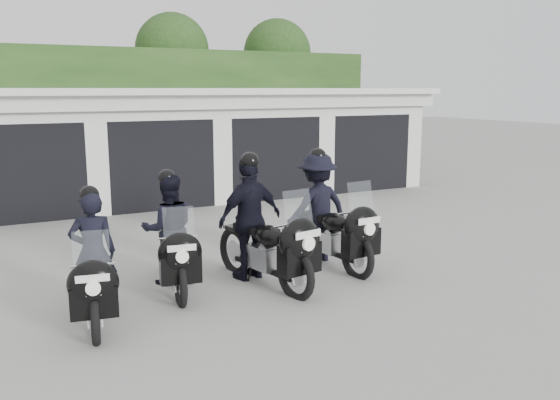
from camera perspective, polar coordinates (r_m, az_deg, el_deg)
name	(u,v)px	position (r m, az deg, el deg)	size (l,w,h in m)	color
ground	(260,269)	(9.92, -1.96, -6.64)	(80.00, 80.00, 0.00)	gray
garage_block	(136,144)	(17.17, -13.69, 5.28)	(16.40, 6.80, 2.96)	white
background_vegetation	(111,94)	(21.93, -15.99, 9.81)	(20.00, 3.90, 5.80)	#1B3C16
police_bike_a	(93,268)	(7.97, -17.53, -6.22)	(0.83, 2.02, 1.77)	black
police_bike_b	(171,237)	(9.01, -10.49, -3.52)	(0.94, 2.08, 1.82)	black
police_bike_c	(258,226)	(9.08, -2.16, -2.56)	(1.22, 2.35, 2.06)	black
police_bike_d	(323,214)	(10.07, 4.20, -1.32)	(1.26, 2.33, 2.03)	black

